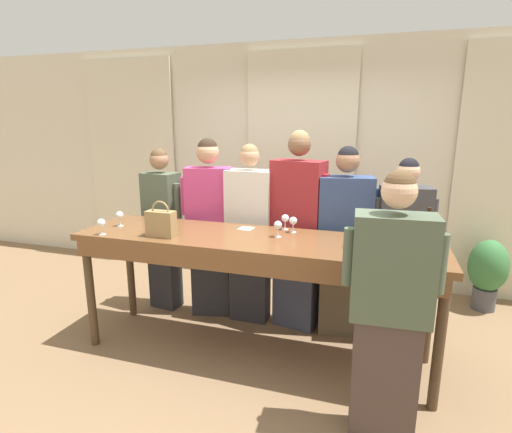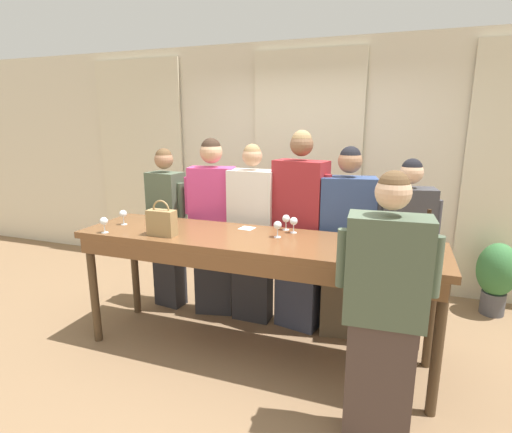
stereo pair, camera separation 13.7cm
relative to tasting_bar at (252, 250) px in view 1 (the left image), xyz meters
name	(u,v)px [view 1 (the left image)]	position (x,y,z in m)	size (l,w,h in m)	color
ground_plane	(253,352)	(0.00, 0.02, -0.91)	(18.00, 18.00, 0.00)	#846647
wall_back	(301,164)	(0.00, 1.90, 0.49)	(12.00, 0.06, 2.80)	beige
curtain_panel_left	(132,163)	(-2.30, 1.84, 0.43)	(1.28, 0.03, 2.69)	beige
curtain_panel_center	(299,169)	(0.00, 1.84, 0.43)	(1.28, 0.03, 2.69)	beige
tasting_bar	(252,250)	(0.00, 0.00, 0.00)	(2.88, 0.72, 1.01)	brown
wine_bottle	(427,236)	(1.25, 0.00, 0.22)	(0.07, 0.07, 0.32)	black
handbag	(161,223)	(-0.70, -0.18, 0.21)	(0.23, 0.11, 0.29)	#997A4C
wine_glass_front_left	(402,245)	(1.09, -0.16, 0.19)	(0.06, 0.06, 0.13)	white
wine_glass_front_mid	(375,231)	(0.91, 0.15, 0.19)	(0.06, 0.06, 0.13)	white
wine_glass_front_right	(285,219)	(0.19, 0.32, 0.19)	(0.06, 0.06, 0.13)	white
wine_glass_center_left	(352,235)	(0.76, -0.02, 0.19)	(0.06, 0.06, 0.13)	white
wine_glass_center_mid	(278,226)	(0.18, 0.08, 0.19)	(0.06, 0.06, 0.13)	white
wine_glass_center_right	(101,223)	(-1.18, -0.27, 0.19)	(0.06, 0.06, 0.13)	white
wine_glass_back_left	(293,221)	(0.27, 0.25, 0.19)	(0.06, 0.06, 0.13)	white
wine_glass_back_mid	(376,238)	(0.92, -0.04, 0.19)	(0.06, 0.06, 0.13)	white
wine_glass_back_right	(435,237)	(1.33, 0.12, 0.19)	(0.06, 0.06, 0.13)	white
wine_glass_near_host	(120,216)	(-1.21, 0.00, 0.19)	(0.06, 0.06, 0.13)	white
wine_glass_by_bottle	(371,243)	(0.90, -0.18, 0.19)	(0.06, 0.06, 0.13)	white
napkin	(246,228)	(-0.14, 0.24, 0.10)	(0.13, 0.13, 0.00)	white
guest_olive_jacket	(163,228)	(-1.14, 0.59, -0.06)	(0.46, 0.27, 1.65)	#28282D
guest_pink_top	(210,226)	(-0.63, 0.59, 0.00)	(0.55, 0.31, 1.75)	#28282D
guest_cream_sweater	(250,234)	(-0.22, 0.59, -0.05)	(0.54, 0.23, 1.71)	#28282D
guest_striped_shirt	(297,231)	(0.24, 0.59, 0.02)	(0.57, 0.33, 1.83)	#383D51
guest_navy_coat	(343,242)	(0.65, 0.59, -0.05)	(0.57, 0.32, 1.70)	brown
guest_beige_cap	(401,252)	(1.14, 0.59, -0.09)	(0.52, 0.29, 1.62)	#473833
host_pouring	(389,310)	(1.03, -0.59, -0.08)	(0.56, 0.26, 1.65)	#473833
potted_plant	(488,270)	(2.04, 1.50, -0.49)	(0.38, 0.38, 0.74)	#4C4C51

